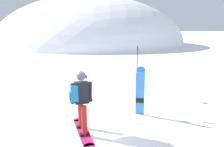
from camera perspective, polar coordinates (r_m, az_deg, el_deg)
The scene contains 5 objects.
ground_plane at distance 6.07m, azimuth -3.48°, elevation -15.06°, with size 300.00×300.00×0.00m, color white.
ridge_peak_main at distance 35.80m, azimuth -6.15°, elevation 8.05°, with size 30.47×27.42×15.63m.
snowboarder_main at distance 5.60m, azimuth -8.62°, elevation -7.34°, with size 1.06×1.63×1.71m.
spare_snowboard at distance 6.65m, azimuth 7.74°, elevation -4.96°, with size 0.28×0.38×1.63m.
piste_marker_near at distance 8.46m, azimuth 6.89°, elevation 1.54°, with size 0.20×0.20×2.12m.
Camera 1 is at (1.35, -5.21, 2.82)m, focal length 33.19 mm.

